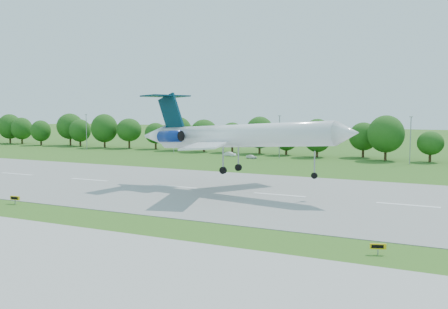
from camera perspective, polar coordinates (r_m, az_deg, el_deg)
ground at (r=60.44m, az=-1.59°, el=-8.43°), size 600.00×600.00×0.00m
runway at (r=82.99m, az=6.35°, el=-4.63°), size 400.00×45.00×0.08m
taxiway at (r=45.80m, az=-12.21°, el=-13.06°), size 400.00×23.00×0.08m
tree_line at (r=146.90m, az=15.04°, el=1.99°), size 288.40×8.40×10.40m
light_poles at (r=137.60m, az=13.25°, el=1.88°), size 175.90×0.25×12.19m
airliner at (r=85.45m, az=0.86°, el=2.23°), size 42.28×30.50×13.92m
taxi_sign_left at (r=81.31m, az=-22.78°, el=-4.62°), size 1.73×0.31×1.21m
taxi_sign_centre at (r=52.05m, az=17.20°, el=-10.02°), size 1.55×0.67×1.11m
service_vehicle_a at (r=148.59m, az=0.69°, el=0.06°), size 3.95×1.86×1.25m
service_vehicle_b at (r=141.48m, az=3.17°, el=-0.25°), size 3.43×1.89×1.10m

